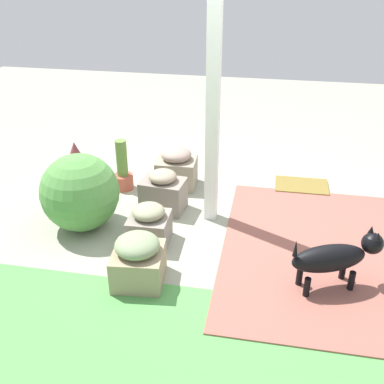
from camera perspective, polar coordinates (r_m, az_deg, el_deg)
The scene contains 12 objects.
ground_plane at distance 4.71m, azimuth 3.94°, elevation -4.21°, with size 12.00×12.00×0.00m, color #979B86.
brick_path at distance 4.46m, azimuth 15.58°, elevation -7.24°, with size 1.80×2.40×0.02m, color #94564A.
porch_pillar at distance 4.40m, azimuth 2.57°, elevation 8.87°, with size 0.12×0.12×2.13m, color white.
stone_planter_nearest at distance 5.38m, azimuth -1.92°, elevation 2.96°, with size 0.47×0.41×0.48m.
stone_planter_near at distance 4.90m, azimuth -3.58°, elevation 0.04°, with size 0.48×0.37×0.46m.
stone_planter_mid at distance 4.38m, azimuth -5.32°, elevation -4.09°, with size 0.38×0.39×0.40m.
stone_planter_far at distance 3.89m, azimuth -6.67°, elevation -8.30°, with size 0.46×0.47×0.44m.
round_shrub at distance 4.64m, azimuth -13.68°, elevation -0.05°, with size 0.77×0.77×0.77m, color #529044.
terracotta_pot_spiky at distance 5.58m, azimuth -14.07°, elevation 3.36°, with size 0.31×0.31×0.53m.
terracotta_pot_tall at distance 5.38m, azimuth -8.56°, elevation 2.50°, with size 0.23×0.23×0.60m.
dog at distance 3.91m, azimuth 17.27°, elevation -7.67°, with size 0.76×0.45×0.53m.
doormat at distance 5.59m, azimuth 13.38°, elevation 0.75°, with size 0.61×0.40×0.03m, color olive.
Camera 1 is at (-0.42, 3.96, 2.51)m, focal length 43.17 mm.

